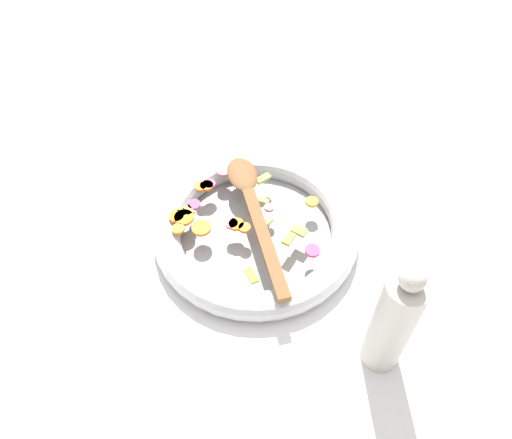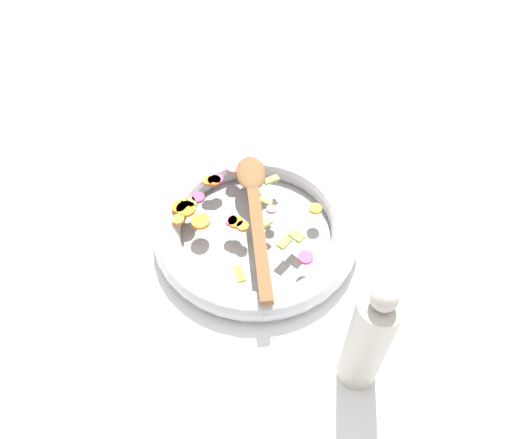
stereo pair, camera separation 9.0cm
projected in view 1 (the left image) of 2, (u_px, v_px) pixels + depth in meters
ground_plane at (256, 236)px, 0.93m from camera, size 4.00×4.00×0.00m
skillet at (256, 229)px, 0.92m from camera, size 0.38×0.38×0.05m
chopped_vegetables at (228, 213)px, 0.90m from camera, size 0.24×0.28×0.01m
wooden_spoon at (253, 206)px, 0.90m from camera, size 0.21×0.30×0.01m
pepper_mill at (393, 322)px, 0.70m from camera, size 0.06×0.06×0.24m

